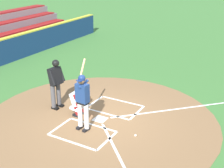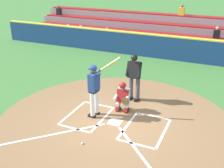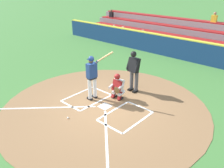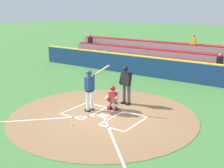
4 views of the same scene
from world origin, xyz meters
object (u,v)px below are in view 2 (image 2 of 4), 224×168
object	(u,v)px
batter	(94,87)
catcher	(123,96)
baseball	(82,143)
plate_umpire	(134,74)

from	to	relation	value
batter	catcher	bearing A→B (deg)	-136.88
catcher	baseball	xyz separation A→B (m)	(0.32, 2.35, -0.55)
batter	baseball	size ratio (longest dim) A/B	28.76
batter	catcher	xyz separation A→B (m)	(-0.75, -0.70, -0.51)
batter	plate_umpire	bearing A→B (deg)	-115.09
catcher	plate_umpire	size ratio (longest dim) A/B	0.61
batter	baseball	bearing A→B (deg)	104.42
catcher	baseball	size ratio (longest dim) A/B	15.27
plate_umpire	baseball	world-z (taller)	plate_umpire
plate_umpire	batter	bearing A→B (deg)	64.91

